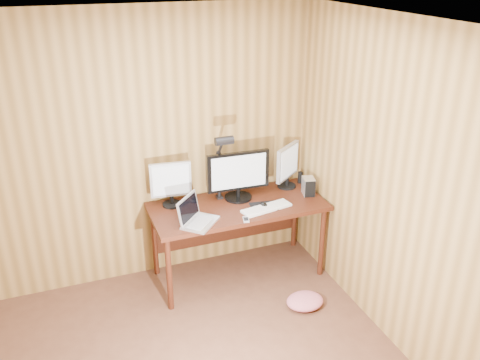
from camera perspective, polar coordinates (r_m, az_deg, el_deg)
room_shell at (r=2.82m, az=-6.33°, el=-10.72°), size 4.00×4.00×4.00m
desk at (r=4.78m, az=-0.52°, el=-3.74°), size 1.60×0.70×0.75m
monitor_center at (r=4.68m, az=-0.20°, el=0.59°), size 0.59×0.26×0.46m
monitor_left at (r=4.60m, az=-7.77°, el=-0.33°), size 0.37×0.17×0.42m
monitor_right at (r=4.94m, az=5.37°, el=1.69°), size 0.33×0.26×0.43m
laptop at (r=4.35m, az=-5.04°, el=-4.12°), size 0.40×0.41×0.23m
keyboard at (r=4.59m, az=2.99°, el=-3.15°), size 0.49×0.22×0.02m
mousepad at (r=4.63m, az=2.67°, el=-2.98°), size 0.27×0.23×0.00m
mouse at (r=4.62m, az=2.67°, el=-2.76°), size 0.07×0.10×0.04m
hard_drive at (r=4.87m, az=7.69°, el=-0.70°), size 0.14×0.17×0.17m
phone at (r=4.40m, az=0.68°, el=-4.46°), size 0.07×0.11×0.01m
speaker at (r=5.12m, az=6.76°, el=0.29°), size 0.05×0.05×0.12m
desk_lamp at (r=4.54m, az=-2.06°, el=2.48°), size 0.16×0.23×0.71m
fabric_pile at (r=4.64m, az=7.30°, el=-13.34°), size 0.40×0.35×0.11m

